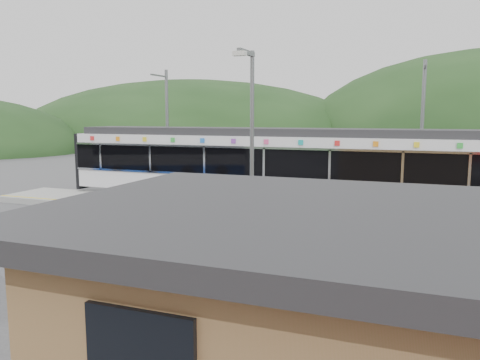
% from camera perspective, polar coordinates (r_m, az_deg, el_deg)
% --- Properties ---
extents(ground, '(120.00, 120.00, 0.00)m').
position_cam_1_polar(ground, '(17.72, -2.55, -6.37)').
color(ground, '#4C4C4F').
rests_on(ground, ground).
extents(hills, '(146.00, 149.00, 26.00)m').
position_cam_1_polar(hills, '(21.52, 18.69, -4.24)').
color(hills, '#1E3D19').
rests_on(hills, ground).
extents(platform, '(26.00, 3.20, 0.30)m').
position_cam_1_polar(platform, '(20.69, 1.06, -3.88)').
color(platform, '#9E9E99').
rests_on(platform, ground).
extents(yellow_line, '(26.00, 0.10, 0.01)m').
position_cam_1_polar(yellow_line, '(19.46, -0.23, -4.15)').
color(yellow_line, yellow).
rests_on(yellow_line, platform).
extents(train, '(20.44, 3.01, 3.74)m').
position_cam_1_polar(train, '(22.98, 2.93, 2.12)').
color(train, black).
rests_on(train, ground).
extents(catenary_mast_west, '(0.18, 1.80, 7.00)m').
position_cam_1_polar(catenary_mast_west, '(27.99, -8.89, 6.30)').
color(catenary_mast_west, slate).
rests_on(catenary_mast_west, ground).
extents(catenary_mast_east, '(0.18, 1.80, 7.00)m').
position_cam_1_polar(catenary_mast_east, '(24.35, 21.28, 5.66)').
color(catenary_mast_east, slate).
rests_on(catenary_mast_east, ground).
extents(station_shelter, '(9.20, 6.20, 3.00)m').
position_cam_1_polar(station_shelter, '(7.37, 13.26, -14.60)').
color(station_shelter, olive).
rests_on(station_shelter, ground).
extents(lamp_post, '(0.36, 1.08, 6.15)m').
position_cam_1_polar(lamp_post, '(13.33, 1.29, 4.92)').
color(lamp_post, slate).
rests_on(lamp_post, ground).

